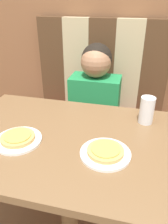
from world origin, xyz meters
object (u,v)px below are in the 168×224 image
Objects in this scene: plate_right at (105,154)px; pizza_right at (105,151)px; person at (95,86)px; pizza_left at (18,137)px; plate_left at (18,140)px; drinking_cup at (147,110)px.

pizza_right is at bearing 0.00° from plate_right.
person is 0.81m from pizza_left.
person reaches higher than pizza_right.
pizza_left is at bearing -104.01° from person.
plate_left is at bearing 0.00° from pizza_left.
plate_left is 1.00× the size of plate_right.
person reaches higher than drinking_cup.
drinking_cup is at bearing 62.71° from plate_right.
plate_left and plate_right have the same top height.
drinking_cup is (0.55, 0.31, 0.06)m from plate_left.
plate_left is at bearing 180.00° from pizza_right.
pizza_right is (0.20, -0.78, 0.04)m from person.
person is at bearing 104.01° from plate_right.
person is 0.81m from plate_left.
pizza_right is at bearing -75.99° from person.
drinking_cup is (0.16, 0.31, 0.06)m from plate_right.
drinking_cup is at bearing 29.12° from pizza_left.
plate_right is (0.39, 0.00, 0.00)m from plate_left.
pizza_left is at bearing -150.88° from drinking_cup.
pizza_right is (0.00, 0.00, 0.02)m from plate_right.
person is 0.81m from plate_right.
pizza_left is (0.00, 0.00, 0.02)m from plate_left.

